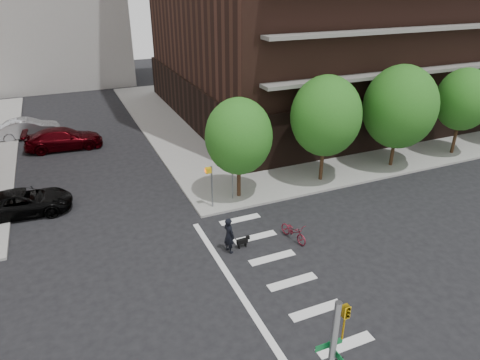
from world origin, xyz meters
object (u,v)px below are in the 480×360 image
parked_car_black (24,202)px  parked_car_maroon (64,139)px  parked_car_silver (28,128)px  dog_walker (229,235)px  scooter (294,231)px

parked_car_black → parked_car_maroon: 10.48m
parked_car_silver → dog_walker: (9.39, -22.35, 0.13)m
parked_car_silver → dog_walker: dog_walker is taller
parked_car_silver → dog_walker: bearing=-157.2°
parked_car_silver → parked_car_maroon: bearing=-146.5°
scooter → parked_car_black: bearing=135.4°
parked_car_black → dog_walker: dog_walker is taller
parked_car_black → dog_walker: size_ratio=2.75×
parked_car_maroon → dog_walker: bearing=-155.7°
parked_car_silver → dog_walker: size_ratio=2.62×
parked_car_maroon → parked_car_silver: bearing=37.6°
parked_car_maroon → scooter: 21.36m
parked_car_black → scooter: size_ratio=2.76×
parked_car_maroon → dog_walker: dog_walker is taller
scooter → dog_walker: 3.54m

